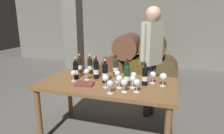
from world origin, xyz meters
TOP-DOWN VIEW (x-y plane):
  - cellar_back_wall at (0.00, 4.20)m, footprint 10.00×0.24m
  - barrel_stack at (0.00, 2.60)m, footprint 1.86×0.90m
  - stone_pillar at (-1.30, 1.60)m, footprint 0.32×0.32m
  - dining_table at (0.00, 0.00)m, footprint 1.70×0.90m
  - wine_bottle_0 at (-0.52, 0.29)m, footprint 0.07×0.07m
  - wine_bottle_1 at (0.46, 0.04)m, footprint 0.07×0.07m
  - wine_bottle_2 at (0.02, 0.30)m, footprint 0.07×0.07m
  - wine_bottle_3 at (0.20, 0.21)m, footprint 0.07×0.07m
  - wine_bottle_4 at (-0.45, 0.02)m, footprint 0.07×0.07m
  - wine_bottle_5 at (0.26, -0.04)m, footprint 0.07×0.07m
  - wine_bottle_6 at (-0.37, 0.31)m, footprint 0.07×0.07m
  - wine_bottle_7 at (-0.26, 0.24)m, footprint 0.07×0.07m
  - wine_bottle_8 at (-0.19, 0.11)m, footprint 0.07×0.07m
  - wine_bottle_9 at (-0.02, -0.02)m, footprint 0.07×0.07m
  - wine_glass_0 at (0.55, 0.13)m, footprint 0.08×0.08m
  - wine_glass_1 at (0.28, -0.27)m, footprint 0.07×0.07m
  - wine_glass_2 at (0.41, -0.23)m, footprint 0.08×0.08m
  - wine_glass_3 at (0.68, 0.06)m, footprint 0.09×0.09m
  - wine_glass_4 at (0.12, 0.05)m, footprint 0.07×0.07m
  - wine_glass_5 at (0.15, -0.35)m, footprint 0.07×0.07m
  - wine_glass_6 at (-0.43, -0.09)m, footprint 0.07×0.07m
  - wine_glass_7 at (-0.29, 0.01)m, footprint 0.07×0.07m
  - wine_glass_8 at (0.35, -0.11)m, footprint 0.08×0.08m
  - wine_glass_9 at (0.32, 0.05)m, footprint 0.07×0.07m
  - wine_glass_10 at (0.20, -0.15)m, footprint 0.08×0.08m
  - wine_glass_11 at (0.04, -0.18)m, footprint 0.08×0.08m
  - tasting_notebook at (-0.23, -0.18)m, footprint 0.24×0.19m
  - sommelier_presenting at (0.46, 0.75)m, footprint 0.32×0.43m

SIDE VIEW (x-z plane):
  - barrel_stack at x=0.00m, z-range -0.05..1.09m
  - dining_table at x=0.00m, z-range 0.29..1.05m
  - tasting_notebook at x=-0.23m, z-range 0.76..0.79m
  - wine_glass_6 at x=-0.43m, z-range 0.79..0.93m
  - wine_glass_9 at x=0.32m, z-range 0.79..0.94m
  - wine_glass_4 at x=0.12m, z-range 0.79..0.94m
  - wine_glass_5 at x=0.15m, z-range 0.79..0.94m
  - wine_glass_7 at x=-0.29m, z-range 0.79..0.94m
  - wine_glass_1 at x=0.28m, z-range 0.79..0.94m
  - wine_glass_8 at x=0.35m, z-range 0.79..0.94m
  - wine_glass_2 at x=0.41m, z-range 0.79..0.94m
  - wine_glass_0 at x=0.55m, z-range 0.79..0.94m
  - wine_glass_11 at x=0.04m, z-range 0.79..0.95m
  - wine_glass_10 at x=0.20m, z-range 0.79..0.95m
  - wine_glass_3 at x=0.68m, z-range 0.79..0.96m
  - wine_bottle_1 at x=0.46m, z-range 0.74..1.01m
  - wine_bottle_7 at x=-0.26m, z-range 0.74..1.02m
  - wine_bottle_6 at x=-0.37m, z-range 0.74..1.02m
  - wine_bottle_3 at x=0.20m, z-range 0.74..1.03m
  - wine_bottle_0 at x=-0.52m, z-range 0.74..1.03m
  - wine_bottle_5 at x=0.26m, z-range 0.74..1.03m
  - wine_bottle_4 at x=-0.45m, z-range 0.74..1.03m
  - wine_bottle_2 at x=0.02m, z-range 0.74..1.04m
  - wine_bottle_9 at x=-0.02m, z-range 0.74..1.04m
  - wine_bottle_8 at x=-0.19m, z-range 0.74..1.04m
  - sommelier_presenting at x=0.46m, z-range 0.19..1.90m
  - stone_pillar at x=-1.30m, z-range 0.00..2.60m
  - cellar_back_wall at x=0.00m, z-range 0.00..2.80m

